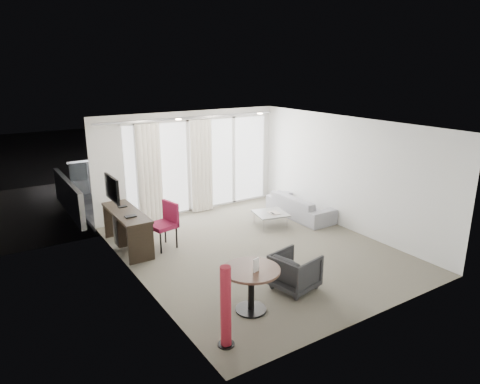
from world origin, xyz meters
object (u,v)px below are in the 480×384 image
desk (127,230)px  coffee_table (270,219)px  tub_armchair (295,271)px  sofa (300,206)px  round_table (251,290)px  rattan_chair_a (206,175)px  rattan_chair_b (234,176)px  red_lamp (226,307)px  desk_chair (162,226)px

desk → coffee_table: desk is taller
tub_armchair → sofa: (2.46, 2.78, -0.04)m
tub_armchair → round_table: bearing=87.7°
round_table → sofa: size_ratio=0.47×
rattan_chair_a → rattan_chair_b: (0.69, -0.58, 0.02)m
coffee_table → tub_armchair: bearing=-118.6°
rattan_chair_a → desk: bearing=-152.4°
round_table → rattan_chair_b: (3.42, 5.98, 0.07)m
desk → coffee_table: size_ratio=2.38×
tub_armchair → rattan_chair_b: rattan_chair_b is taller
rattan_chair_a → red_lamp: bearing=-130.6°
red_lamp → rattan_chair_b: 7.76m
desk_chair → red_lamp: size_ratio=0.82×
desk_chair → sofa: size_ratio=0.51×
red_lamp → rattan_chair_a: size_ratio=1.48×
coffee_table → rattan_chair_a: bearing=85.9°
round_table → red_lamp: (-0.77, -0.54, 0.23)m
rattan_chair_a → rattan_chair_b: bearing=-54.2°
sofa → rattan_chair_a: 3.70m
desk → rattan_chair_a: desk is taller
tub_armchair → rattan_chair_a: (1.71, 6.39, 0.08)m
sofa → rattan_chair_a: (-0.75, 3.62, 0.12)m
desk → red_lamp: red_lamp is taller
red_lamp → desk: bearing=90.8°
round_table → desk: bearing=103.9°
red_lamp → coffee_table: size_ratio=1.64×
sofa → tub_armchair: bearing=138.4°
tub_armchair → rattan_chair_b: size_ratio=0.83×
tub_armchair → sofa: 3.71m
desk → desk_chair: size_ratio=1.76×
round_table → rattan_chair_a: 7.10m
red_lamp → rattan_chair_a: 7.92m
rattan_chair_a → round_table: bearing=-126.9°
round_table → tub_armchair: bearing=9.3°
desk_chair → round_table: (0.21, -2.98, -0.13)m
desk_chair → sofa: 3.69m
desk → desk_chair: 0.74m
sofa → rattan_chair_b: rattan_chair_b is taller
rattan_chair_b → rattan_chair_a: bearing=141.2°
round_table → rattan_chair_a: size_ratio=1.11×
sofa → round_table: bearing=130.3°
desk_chair → rattan_chair_b: (3.63, 3.01, -0.06)m
red_lamp → rattan_chair_b: red_lamp is taller
desk_chair → red_lamp: 3.56m
desk → red_lamp: size_ratio=1.45×
round_table → coffee_table: bearing=48.9°
coffee_table → rattan_chair_b: rattan_chair_b is taller
round_table → sofa: (3.47, 2.94, -0.08)m
red_lamp → coffee_table: red_lamp is taller
coffee_table → sofa: bearing=6.9°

